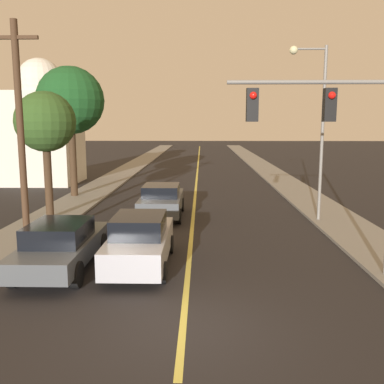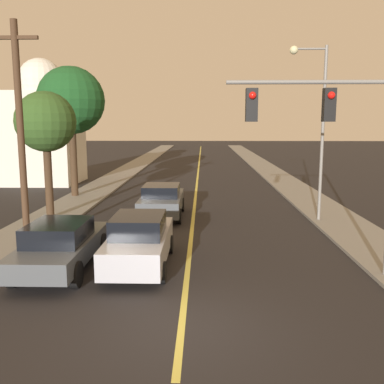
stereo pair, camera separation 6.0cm
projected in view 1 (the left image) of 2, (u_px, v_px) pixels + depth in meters
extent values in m
plane|color=black|center=(183.00, 328.00, 9.32)|extent=(200.00, 200.00, 0.00)
cube|color=black|center=(198.00, 166.00, 44.85)|extent=(10.69, 80.00, 0.01)
cube|color=#D1C14C|center=(198.00, 166.00, 44.85)|extent=(0.16, 76.00, 0.00)
cube|color=gray|center=(135.00, 165.00, 44.99)|extent=(2.50, 80.00, 0.12)
cube|color=gray|center=(261.00, 165.00, 44.69)|extent=(2.50, 80.00, 0.12)
cube|color=#A5A8B2|center=(140.00, 245.00, 13.26)|extent=(1.72, 4.51, 0.77)
cube|color=black|center=(139.00, 225.00, 12.97)|extent=(1.51, 2.03, 0.59)
cylinder|color=black|center=(123.00, 244.00, 14.72)|extent=(0.22, 0.62, 0.62)
cylinder|color=black|center=(170.00, 244.00, 14.68)|extent=(0.22, 0.62, 0.62)
cylinder|color=black|center=(105.00, 272.00, 11.96)|extent=(0.22, 0.62, 0.62)
cylinder|color=black|center=(163.00, 272.00, 11.92)|extent=(0.22, 0.62, 0.62)
cube|color=#474C51|center=(162.00, 203.00, 20.27)|extent=(1.86, 4.44, 0.71)
cube|color=black|center=(161.00, 190.00, 20.00)|extent=(1.64, 2.00, 0.52)
cylinder|color=black|center=(147.00, 204.00, 21.71)|extent=(0.22, 0.69, 0.69)
cylinder|color=black|center=(182.00, 205.00, 21.67)|extent=(0.22, 0.69, 0.69)
cylinder|color=black|center=(139.00, 216.00, 18.99)|extent=(0.22, 0.69, 0.69)
cylinder|color=black|center=(179.00, 216.00, 18.95)|extent=(0.22, 0.69, 0.69)
cube|color=#474C51|center=(62.00, 249.00, 12.99)|extent=(1.84, 4.75, 0.57)
cube|color=black|center=(59.00, 232.00, 12.71)|extent=(1.62, 2.14, 0.57)
cylinder|color=black|center=(51.00, 244.00, 14.51)|extent=(0.22, 0.74, 0.74)
cylinder|color=black|center=(102.00, 244.00, 14.47)|extent=(0.22, 0.74, 0.74)
cylinder|color=black|center=(13.00, 274.00, 11.60)|extent=(0.22, 0.74, 0.74)
cylinder|color=black|center=(77.00, 275.00, 11.56)|extent=(0.22, 0.74, 0.74)
cylinder|color=slate|center=(313.00, 82.00, 11.54)|extent=(4.67, 0.12, 0.12)
cube|color=black|center=(330.00, 105.00, 11.63)|extent=(0.32, 0.28, 0.90)
sphere|color=red|center=(332.00, 95.00, 11.41)|extent=(0.20, 0.20, 0.20)
cube|color=black|center=(252.00, 105.00, 11.68)|extent=(0.32, 0.28, 0.90)
sphere|color=red|center=(253.00, 95.00, 11.46)|extent=(0.20, 0.20, 0.20)
cylinder|color=slate|center=(322.00, 135.00, 18.76)|extent=(0.14, 0.14, 7.58)
cylinder|color=slate|center=(310.00, 49.00, 18.20)|extent=(1.39, 0.09, 0.09)
sphere|color=beige|center=(294.00, 50.00, 18.22)|extent=(0.36, 0.36, 0.36)
cylinder|color=#422D1E|center=(21.00, 135.00, 14.95)|extent=(0.24, 0.24, 7.77)
cube|color=#422D1E|center=(15.00, 37.00, 14.43)|extent=(1.60, 0.12, 0.12)
cylinder|color=#3D2B1C|center=(48.00, 181.00, 19.41)|extent=(0.35, 0.35, 3.43)
sphere|color=#2D4C1E|center=(45.00, 122.00, 18.99)|extent=(2.69, 2.69, 2.69)
cylinder|color=#3D2B1C|center=(73.00, 160.00, 25.41)|extent=(0.41, 0.41, 4.25)
sphere|color=#19471E|center=(70.00, 100.00, 24.86)|extent=(3.92, 3.92, 3.92)
cube|color=beige|center=(43.00, 138.00, 31.47)|extent=(4.92, 4.92, 6.62)
sphere|color=beige|center=(40.00, 80.00, 30.81)|extent=(3.12, 3.12, 3.12)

